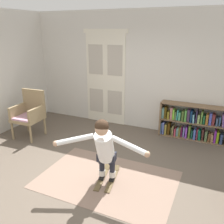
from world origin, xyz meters
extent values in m
plane|color=brown|center=(0.00, 0.00, 0.00)|extent=(7.20, 7.20, 0.00)
cube|color=silver|center=(0.00, 2.60, 1.45)|extent=(6.00, 0.10, 2.90)
cube|color=silver|center=(-1.23, 2.54, 1.18)|extent=(0.55, 0.04, 2.35)
cube|color=#B3AB9E|center=(-1.23, 2.52, 1.69)|extent=(0.41, 0.01, 0.76)
cube|color=#B3AB9E|center=(-1.23, 2.52, 0.59)|extent=(0.41, 0.01, 0.64)
cube|color=silver|center=(-0.68, 2.54, 1.18)|extent=(0.55, 0.04, 2.35)
cube|color=#B3AB9E|center=(-0.68, 2.52, 1.69)|extent=(0.41, 0.01, 0.76)
cube|color=#B3AB9E|center=(-0.68, 2.52, 0.59)|extent=(0.41, 0.01, 0.64)
cube|color=silver|center=(-0.95, 2.54, 2.40)|extent=(1.22, 0.04, 0.10)
cube|color=#856B5C|center=(0.27, 0.07, 0.00)|extent=(2.29, 1.54, 0.01)
cube|color=brown|center=(0.62, 2.39, 0.41)|extent=(0.04, 0.30, 0.82)
cube|color=brown|center=(1.36, 2.39, 0.01)|extent=(1.47, 0.30, 0.02)
cube|color=brown|center=(1.36, 2.39, 0.41)|extent=(1.47, 0.30, 0.02)
cube|color=brown|center=(1.36, 2.39, 0.81)|extent=(1.47, 0.30, 0.02)
cube|color=#406293|center=(0.66, 2.39, 0.16)|extent=(0.05, 0.23, 0.28)
cube|color=#5E6EBF|center=(0.70, 2.39, 0.17)|extent=(0.04, 0.21, 0.30)
cube|color=olive|center=(0.77, 2.38, 0.15)|extent=(0.04, 0.23, 0.26)
cube|color=#50330E|center=(0.83, 2.40, 0.16)|extent=(0.06, 0.17, 0.28)
cube|color=#4B4F2A|center=(0.90, 2.41, 0.12)|extent=(0.05, 0.17, 0.19)
cube|color=olive|center=(0.93, 2.41, 0.14)|extent=(0.03, 0.24, 0.25)
cube|color=#BC3A50|center=(0.99, 2.38, 0.11)|extent=(0.03, 0.20, 0.19)
cube|color=#6DA6A8|center=(1.04, 2.39, 0.12)|extent=(0.05, 0.14, 0.19)
cube|color=brown|center=(1.09, 2.39, 0.13)|extent=(0.05, 0.21, 0.23)
cube|color=#6C1853|center=(1.13, 2.38, 0.14)|extent=(0.03, 0.14, 0.24)
cube|color=#7B85BF|center=(1.18, 2.40, 0.15)|extent=(0.04, 0.16, 0.25)
cube|color=purple|center=(1.24, 2.38, 0.15)|extent=(0.04, 0.23, 0.26)
cube|color=olive|center=(1.31, 2.38, 0.17)|extent=(0.05, 0.17, 0.30)
cube|color=#1C5944|center=(1.37, 2.41, 0.12)|extent=(0.04, 0.17, 0.19)
cube|color=#4A6AC5|center=(1.43, 2.38, 0.14)|extent=(0.04, 0.23, 0.25)
cube|color=#832D45|center=(1.48, 2.38, 0.14)|extent=(0.04, 0.16, 0.25)
cube|color=#106646|center=(1.54, 2.37, 0.14)|extent=(0.07, 0.15, 0.24)
cube|color=#512826|center=(1.61, 2.40, 0.15)|extent=(0.04, 0.16, 0.25)
cube|color=#587347|center=(1.68, 2.38, 0.13)|extent=(0.05, 0.19, 0.22)
cube|color=brown|center=(1.75, 2.37, 0.12)|extent=(0.06, 0.18, 0.20)
cube|color=#A47D55|center=(1.81, 2.37, 0.12)|extent=(0.07, 0.15, 0.20)
cube|color=purple|center=(1.87, 2.39, 0.16)|extent=(0.04, 0.22, 0.28)
cube|color=#81A919|center=(1.92, 2.41, 0.15)|extent=(0.05, 0.23, 0.25)
cube|color=navy|center=(2.00, 2.37, 0.13)|extent=(0.05, 0.21, 0.23)
cube|color=#6DABA8|center=(0.67, 2.38, 0.54)|extent=(0.05, 0.14, 0.24)
cube|color=#503D0E|center=(0.72, 2.40, 0.56)|extent=(0.05, 0.17, 0.28)
cube|color=olive|center=(0.80, 2.39, 0.51)|extent=(0.05, 0.21, 0.18)
cube|color=#AE6D6C|center=(0.86, 2.38, 0.56)|extent=(0.05, 0.15, 0.28)
cube|color=#7DD537|center=(0.91, 2.40, 0.55)|extent=(0.04, 0.16, 0.25)
cube|color=#4C663C|center=(0.96, 2.40, 0.52)|extent=(0.03, 0.19, 0.19)
cube|color=teal|center=(1.00, 2.40, 0.54)|extent=(0.04, 0.17, 0.25)
cube|color=#4EAB78|center=(1.05, 2.41, 0.51)|extent=(0.05, 0.19, 0.19)
cube|color=#435C28|center=(1.13, 2.38, 0.54)|extent=(0.05, 0.18, 0.24)
cube|color=#4C963E|center=(1.19, 2.38, 0.56)|extent=(0.04, 0.20, 0.27)
cube|color=#5C3F6D|center=(1.25, 2.41, 0.56)|extent=(0.06, 0.17, 0.28)
cube|color=navy|center=(1.32, 2.38, 0.56)|extent=(0.04, 0.24, 0.28)
cube|color=#69AABD|center=(1.37, 2.38, 0.52)|extent=(0.05, 0.23, 0.20)
cube|color=#352950|center=(1.43, 2.41, 0.57)|extent=(0.03, 0.22, 0.30)
cube|color=#84A361|center=(1.48, 2.38, 0.52)|extent=(0.05, 0.16, 0.19)
cube|color=#62923B|center=(1.54, 2.40, 0.56)|extent=(0.03, 0.22, 0.28)
cube|color=#1B5631|center=(1.59, 2.40, 0.52)|extent=(0.04, 0.20, 0.20)
cube|color=#9A6428|center=(1.66, 2.38, 0.54)|extent=(0.05, 0.17, 0.24)
cube|color=#414CB5|center=(1.72, 2.37, 0.55)|extent=(0.05, 0.17, 0.27)
cube|color=maroon|center=(1.79, 2.39, 0.55)|extent=(0.06, 0.19, 0.25)
cube|color=#3C4F6E|center=(1.86, 2.40, 0.51)|extent=(0.04, 0.23, 0.18)
cube|color=teal|center=(1.92, 2.41, 0.52)|extent=(0.03, 0.14, 0.20)
cube|color=#715091|center=(1.98, 2.39, 0.56)|extent=(0.06, 0.22, 0.28)
cylinder|color=#927C57|center=(-2.42, 0.61, 0.21)|extent=(0.05, 0.05, 0.42)
cylinder|color=#927C57|center=(-1.90, 0.64, 0.21)|extent=(0.05, 0.05, 0.42)
cylinder|color=#927C57|center=(-2.44, 1.13, 0.21)|extent=(0.05, 0.05, 0.42)
cylinder|color=#927C57|center=(-1.93, 1.16, 0.21)|extent=(0.05, 0.05, 0.42)
cube|color=#927C57|center=(-2.17, 0.89, 0.45)|extent=(0.63, 0.63, 0.06)
cube|color=#C594AC|center=(-2.17, 0.89, 0.50)|extent=(0.57, 0.57, 0.04)
cube|color=#927C57|center=(-2.19, 1.15, 0.80)|extent=(0.60, 0.09, 0.60)
cube|color=#927C57|center=(-2.44, 0.87, 0.62)|extent=(0.09, 0.56, 0.28)
cube|color=#927C57|center=(-1.90, 0.90, 0.62)|extent=(0.09, 0.56, 0.28)
cube|color=brown|center=(0.19, 0.05, 0.01)|extent=(0.22, 0.72, 0.01)
cube|color=brown|center=(0.12, 0.37, 0.05)|extent=(0.11, 0.13, 0.06)
cube|color=black|center=(0.19, 0.03, 0.04)|extent=(0.10, 0.13, 0.04)
cube|color=brown|center=(0.36, 0.08, 0.01)|extent=(0.22, 0.72, 0.01)
cube|color=brown|center=(0.30, 0.41, 0.05)|extent=(0.11, 0.13, 0.06)
cube|color=black|center=(0.37, 0.06, 0.04)|extent=(0.10, 0.13, 0.04)
cylinder|color=white|center=(0.19, 0.05, 0.13)|extent=(0.13, 0.13, 0.10)
cylinder|color=#1F212D|center=(0.19, 0.05, 0.33)|extent=(0.11, 0.11, 0.30)
cylinder|color=#1F212D|center=(0.19, 0.03, 0.44)|extent=(0.13, 0.13, 0.22)
cylinder|color=white|center=(0.36, 0.08, 0.13)|extent=(0.13, 0.13, 0.10)
cylinder|color=#1F212D|center=(0.36, 0.08, 0.33)|extent=(0.11, 0.11, 0.30)
cylinder|color=#1F212D|center=(0.37, 0.06, 0.44)|extent=(0.13, 0.13, 0.22)
cube|color=#1F212D|center=(0.28, 0.04, 0.45)|extent=(0.33, 0.23, 0.14)
cylinder|color=white|center=(0.30, -0.06, 0.69)|extent=(0.36, 0.51, 0.59)
sphere|color=tan|center=(0.33, -0.22, 1.06)|extent=(0.23, 0.23, 0.20)
sphere|color=#382619|center=(0.33, -0.21, 1.10)|extent=(0.25, 0.25, 0.21)
cylinder|color=white|center=(-0.08, -0.33, 0.86)|extent=(0.55, 0.36, 0.18)
sphere|color=tan|center=(-0.33, -0.47, 0.80)|extent=(0.11, 0.11, 0.09)
cylinder|color=white|center=(0.75, -0.18, 0.86)|extent=(0.59, 0.17, 0.18)
sphere|color=tan|center=(1.03, -0.22, 0.80)|extent=(0.11, 0.11, 0.09)
camera|label=1|loc=(1.82, -3.13, 2.44)|focal=38.90mm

